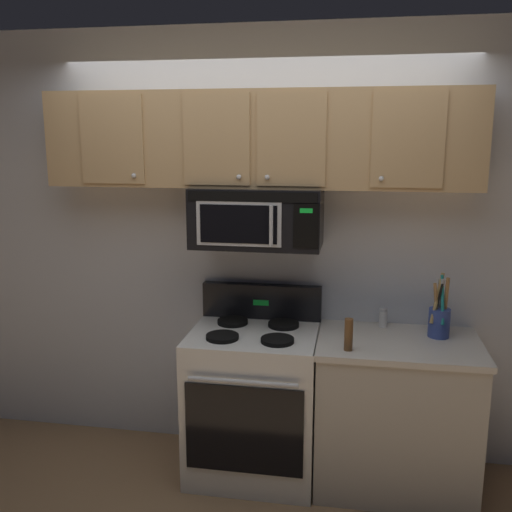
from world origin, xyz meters
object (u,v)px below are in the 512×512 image
(utensil_crock_blue, at_px, (439,318))
(pepper_mill, at_px, (349,335))
(stove_range, at_px, (254,399))
(over_range_microwave, at_px, (257,217))
(salt_shaker, at_px, (383,318))

(utensil_crock_blue, xyz_separation_m, pepper_mill, (-0.51, -0.31, -0.02))
(stove_range, bearing_deg, over_range_microwave, 90.14)
(over_range_microwave, bearing_deg, salt_shaker, 8.64)
(utensil_crock_blue, relative_size, pepper_mill, 2.13)
(stove_range, relative_size, over_range_microwave, 1.47)
(stove_range, bearing_deg, salt_shaker, 16.98)
(stove_range, xyz_separation_m, utensil_crock_blue, (1.07, 0.11, 0.55))
(over_range_microwave, xyz_separation_m, salt_shaker, (0.76, 0.12, -0.62))
(over_range_microwave, bearing_deg, utensil_crock_blue, -0.48)
(stove_range, distance_m, pepper_mill, 0.79)
(over_range_microwave, xyz_separation_m, utensil_crock_blue, (1.07, -0.01, -0.56))
(stove_range, relative_size, pepper_mill, 6.25)
(pepper_mill, bearing_deg, stove_range, 160.22)
(over_range_microwave, distance_m, salt_shaker, 0.99)
(stove_range, height_order, over_range_microwave, over_range_microwave)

